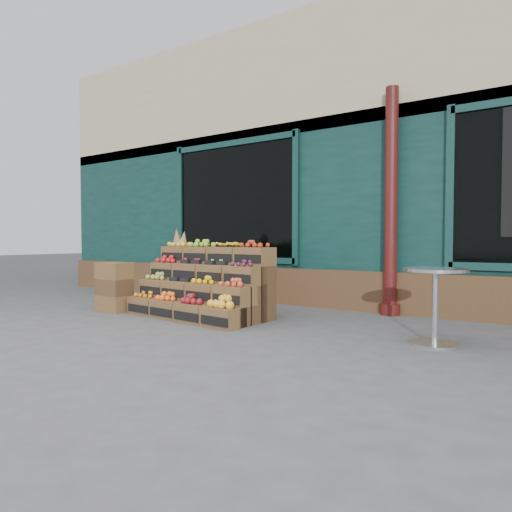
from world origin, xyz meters
The scene contains 6 objects.
ground centered at (0.00, 0.00, 0.00)m, with size 60.00×60.00×0.00m, color #48484B.
shop_facade centered at (0.00, 5.11, 2.40)m, with size 12.00×6.24×4.80m.
crate_display centered at (-1.00, 0.58, 0.38)m, with size 2.08×1.18×1.24m.
spare_crates centered at (-2.35, 0.15, 0.36)m, with size 0.49×0.34×0.73m.
bistro_table centered at (2.07, 0.47, 0.48)m, with size 0.62×0.62×0.78m.
shopkeeper centered at (-1.12, 2.70, 0.97)m, with size 0.71×0.46×1.94m, color #19592B.
Camera 1 is at (2.83, -4.07, 1.05)m, focal length 30.00 mm.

